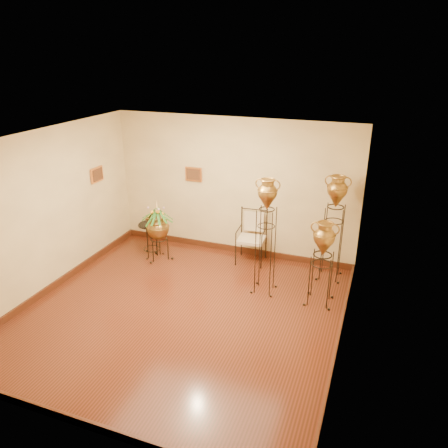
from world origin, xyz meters
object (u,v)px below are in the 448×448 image
(armchair, at_px, (251,237))
(planter_urn, at_px, (158,226))
(amphora_mid, at_px, (333,228))
(amphora_tall, at_px, (266,236))
(side_table, at_px, (151,239))

(armchair, bearing_deg, planter_urn, -167.64)
(amphora_mid, relative_size, armchair, 1.89)
(planter_urn, bearing_deg, amphora_tall, -11.12)
(amphora_mid, xyz_separation_m, planter_urn, (-3.34, -0.44, -0.28))
(armchair, relative_size, side_table, 1.19)
(amphora_mid, xyz_separation_m, armchair, (-1.56, 0.10, -0.48))
(armchair, xyz_separation_m, side_table, (-2.00, -0.44, -0.16))
(planter_urn, relative_size, armchair, 1.23)
(amphora_tall, bearing_deg, armchair, 118.95)
(amphora_mid, height_order, planter_urn, amphora_mid)
(side_table, bearing_deg, planter_urn, -24.16)
(amphora_tall, xyz_separation_m, planter_urn, (-2.33, 0.46, -0.33))
(amphora_tall, relative_size, planter_urn, 1.60)
(amphora_tall, distance_m, amphora_mid, 1.35)
(armchair, bearing_deg, amphora_mid, -8.33)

